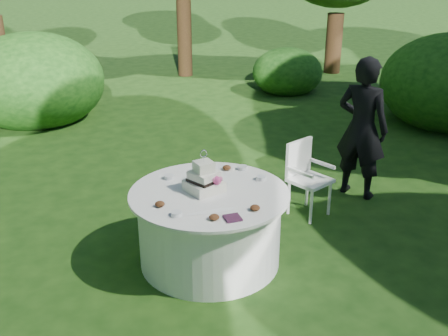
{
  "coord_description": "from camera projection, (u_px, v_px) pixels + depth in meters",
  "views": [
    {
      "loc": [
        -1.33,
        -4.38,
        2.92
      ],
      "look_at": [
        0.15,
        0.0,
        1.0
      ],
      "focal_mm": 42.0,
      "sensor_mm": 36.0,
      "label": 1
    }
  ],
  "objects": [
    {
      "name": "guest",
      "position": [
        362.0,
        128.0,
        6.48
      ],
      "size": [
        0.72,
        0.78,
        1.79
      ],
      "primitive_type": "imported",
      "rotation": [
        0.0,
        0.0,
        2.18
      ],
      "color": "black",
      "rests_on": "ground"
    },
    {
      "name": "feather_plume",
      "position": [
        210.0,
        212.0,
        4.66
      ],
      "size": [
        0.48,
        0.07,
        0.01
      ],
      "primitive_type": "ellipsoid",
      "color": "white",
      "rests_on": "table"
    },
    {
      "name": "petal_cups",
      "position": [
        214.0,
        198.0,
        4.88
      ],
      "size": [
        0.95,
        1.12,
        0.05
      ],
      "color": "#562D16",
      "rests_on": "table"
    },
    {
      "name": "votives",
      "position": [
        214.0,
        183.0,
        5.2
      ],
      "size": [
        1.11,
        0.92,
        0.04
      ],
      "color": "silver",
      "rests_on": "table"
    },
    {
      "name": "table",
      "position": [
        210.0,
        227.0,
        5.2
      ],
      "size": [
        1.56,
        1.56,
        0.77
      ],
      "color": "white",
      "rests_on": "ground"
    },
    {
      "name": "chair",
      "position": [
        305.0,
        172.0,
        6.15
      ],
      "size": [
        0.55,
        0.55,
        0.89
      ],
      "color": "white",
      "rests_on": "ground"
    },
    {
      "name": "napkins",
      "position": [
        233.0,
        218.0,
        4.54
      ],
      "size": [
        0.14,
        0.14,
        0.02
      ],
      "primitive_type": "cube",
      "color": "#411C35",
      "rests_on": "table"
    },
    {
      "name": "cake",
      "position": [
        204.0,
        180.0,
        5.04
      ],
      "size": [
        0.39,
        0.39,
        0.43
      ],
      "color": "white",
      "rests_on": "table"
    },
    {
      "name": "ground",
      "position": [
        210.0,
        260.0,
        5.35
      ],
      "size": [
        80.0,
        80.0,
        0.0
      ],
      "primitive_type": "plane",
      "color": "#183C10",
      "rests_on": "ground"
    }
  ]
}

